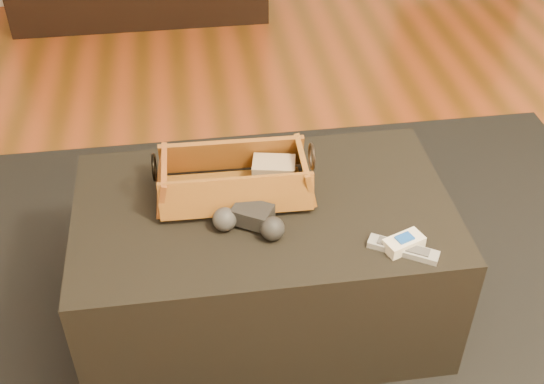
{
  "coord_description": "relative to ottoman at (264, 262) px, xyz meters",
  "views": [
    {
      "loc": [
        -0.4,
        -1.08,
        1.59
      ],
      "look_at": [
        -0.21,
        0.26,
        0.49
      ],
      "focal_mm": 45.0,
      "sensor_mm": 36.0,
      "label": 1
    }
  ],
  "objects": [
    {
      "name": "cream_gadget",
      "position": [
        0.32,
        -0.21,
        0.23
      ],
      "size": [
        0.11,
        0.08,
        0.04
      ],
      "color": "white",
      "rests_on": "ottoman"
    },
    {
      "name": "tv_remote",
      "position": [
        -0.09,
        0.04,
        0.24
      ],
      "size": [
        0.22,
        0.07,
        0.02
      ],
      "primitive_type": "cube",
      "rotation": [
        0.0,
        0.0,
        0.08
      ],
      "color": "black",
      "rests_on": "wicker_basket"
    },
    {
      "name": "silver_remote",
      "position": [
        0.31,
        -0.22,
        0.22
      ],
      "size": [
        0.17,
        0.12,
        0.02
      ],
      "color": "#A2A5AA",
      "rests_on": "ottoman"
    },
    {
      "name": "floor",
      "position": [
        0.23,
        -0.28,
        -0.23
      ],
      "size": [
        5.0,
        5.5,
        0.01
      ],
      "primitive_type": "cube",
      "color": "brown",
      "rests_on": "ground"
    },
    {
      "name": "cloth_bundle",
      "position": [
        0.04,
        0.09,
        0.26
      ],
      "size": [
        0.13,
        0.1,
        0.06
      ],
      "primitive_type": "cube",
      "rotation": [
        0.0,
        0.0,
        -0.2
      ],
      "color": "tan",
      "rests_on": "wicker_basket"
    },
    {
      "name": "area_rug",
      "position": [
        -0.0,
        -0.05,
        -0.22
      ],
      "size": [
        2.6,
        2.0,
        0.01
      ],
      "primitive_type": "cube",
      "color": "black",
      "rests_on": "floor"
    },
    {
      "name": "ottoman",
      "position": [
        0.0,
        0.0,
        0.0
      ],
      "size": [
        1.0,
        0.6,
        0.42
      ],
      "primitive_type": "cube",
      "color": "black",
      "rests_on": "area_rug"
    },
    {
      "name": "game_controller",
      "position": [
        -0.05,
        -0.09,
        0.24
      ],
      "size": [
        0.2,
        0.15,
        0.06
      ],
      "color": "black",
      "rests_on": "ottoman"
    },
    {
      "name": "wicker_basket",
      "position": [
        -0.07,
        0.06,
        0.26
      ],
      "size": [
        0.42,
        0.23,
        0.14
      ],
      "color": "#956321",
      "rests_on": "ottoman"
    }
  ]
}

